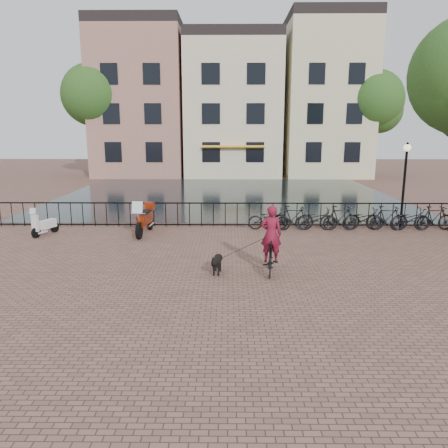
{
  "coord_description": "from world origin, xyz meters",
  "views": [
    {
      "loc": [
        0.13,
        -9.95,
        4.03
      ],
      "look_at": [
        0.0,
        3.0,
        1.2
      ],
      "focal_mm": 35.0,
      "sensor_mm": 36.0,
      "label": 1
    }
  ],
  "objects_px": {
    "cyclist": "(271,243)",
    "dog": "(217,263)",
    "lamp_post": "(405,171)",
    "scooter": "(45,220)",
    "motorcycle": "(144,216)"
  },
  "relations": [
    {
      "from": "cyclist",
      "to": "motorcycle",
      "type": "xyz_separation_m",
      "value": [
        -4.46,
        4.62,
        -0.13
      ]
    },
    {
      "from": "lamp_post",
      "to": "cyclist",
      "type": "xyz_separation_m",
      "value": [
        -5.86,
        -5.62,
        -1.51
      ]
    },
    {
      "from": "dog",
      "to": "scooter",
      "type": "xyz_separation_m",
      "value": [
        -6.77,
        4.54,
        0.29
      ]
    },
    {
      "from": "motorcycle",
      "to": "scooter",
      "type": "relative_size",
      "value": 1.58
    },
    {
      "from": "lamp_post",
      "to": "scooter",
      "type": "height_order",
      "value": "lamp_post"
    },
    {
      "from": "dog",
      "to": "motorcycle",
      "type": "relative_size",
      "value": 0.43
    },
    {
      "from": "dog",
      "to": "cyclist",
      "type": "bearing_deg",
      "value": 9.81
    },
    {
      "from": "cyclist",
      "to": "scooter",
      "type": "distance_m",
      "value": 9.42
    },
    {
      "from": "cyclist",
      "to": "dog",
      "type": "relative_size",
      "value": 2.51
    },
    {
      "from": "lamp_post",
      "to": "scooter",
      "type": "bearing_deg",
      "value": -175.29
    },
    {
      "from": "motorcycle",
      "to": "lamp_post",
      "type": "bearing_deg",
      "value": 10.43
    },
    {
      "from": "dog",
      "to": "scooter",
      "type": "height_order",
      "value": "scooter"
    },
    {
      "from": "dog",
      "to": "motorcycle",
      "type": "distance_m",
      "value": 5.57
    },
    {
      "from": "dog",
      "to": "lamp_post",
      "type": "bearing_deg",
      "value": 44.16
    },
    {
      "from": "cyclist",
      "to": "motorcycle",
      "type": "bearing_deg",
      "value": -39.73
    }
  ]
}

